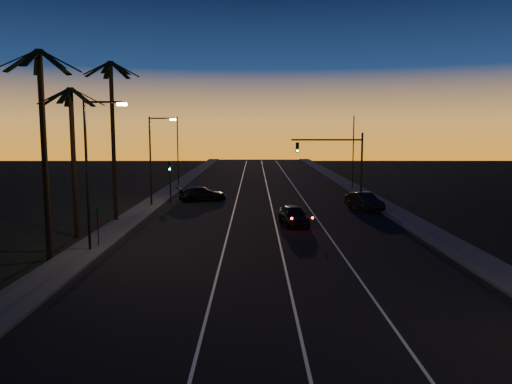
{
  "coord_description": "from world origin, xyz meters",
  "views": [
    {
      "loc": [
        -1.12,
        -9.27,
        7.22
      ],
      "look_at": [
        -1.03,
        21.84,
        3.37
      ],
      "focal_mm": 35.0,
      "sensor_mm": 36.0,
      "label": 1
    }
  ],
  "objects_px": {
    "right_car": "(364,201)",
    "cross_car": "(202,194)",
    "signal_mast": "(338,155)",
    "lead_car": "(294,215)"
  },
  "relations": [
    {
      "from": "signal_mast",
      "to": "cross_car",
      "type": "height_order",
      "value": "signal_mast"
    },
    {
      "from": "right_car",
      "to": "cross_car",
      "type": "xyz_separation_m",
      "value": [
        -15.42,
        5.63,
        -0.05
      ]
    },
    {
      "from": "right_car",
      "to": "cross_car",
      "type": "bearing_deg",
      "value": 159.96
    },
    {
      "from": "signal_mast",
      "to": "right_car",
      "type": "relative_size",
      "value": 1.42
    },
    {
      "from": "signal_mast",
      "to": "cross_car",
      "type": "relative_size",
      "value": 1.31
    },
    {
      "from": "signal_mast",
      "to": "cross_car",
      "type": "distance_m",
      "value": 14.31
    },
    {
      "from": "lead_car",
      "to": "cross_car",
      "type": "xyz_separation_m",
      "value": [
        -8.39,
        13.13,
        -0.03
      ]
    },
    {
      "from": "signal_mast",
      "to": "lead_car",
      "type": "bearing_deg",
      "value": -114.29
    },
    {
      "from": "right_car",
      "to": "signal_mast",
      "type": "bearing_deg",
      "value": 113.17
    },
    {
      "from": "signal_mast",
      "to": "lead_car",
      "type": "distance_m",
      "value": 13.4
    }
  ]
}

